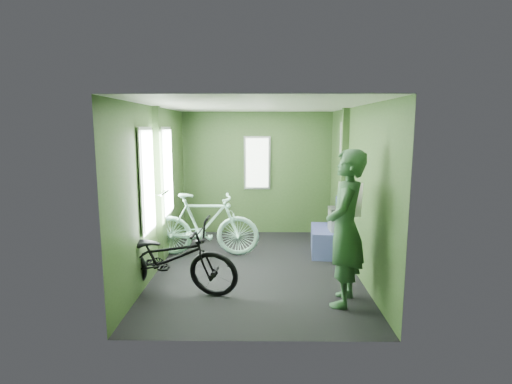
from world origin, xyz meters
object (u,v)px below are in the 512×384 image
passenger (345,228)px  bench_seat (327,238)px  bicycle_mint (205,256)px  bicycle_black (168,293)px  waste_box (336,232)px

passenger → bench_seat: passenger is taller
passenger → bench_seat: 1.96m
bicycle_mint → bench_seat: bench_seat is taller
bicycle_black → bicycle_mint: 1.44m
passenger → waste_box: bearing=-168.6°
bench_seat → bicycle_mint: bearing=-168.5°
bicycle_mint → passenger: 2.63m
bicycle_mint → waste_box: 2.11m
passenger → bicycle_mint: bearing=-112.8°
bicycle_black → bicycle_mint: bicycle_mint is taller
bicycle_black → bicycle_mint: size_ratio=1.03×
bicycle_mint → bicycle_black: bearing=170.7°
bicycle_black → waste_box: waste_box is taller
bicycle_mint → waste_box: (2.07, 0.07, 0.39)m
bicycle_black → bench_seat: bench_seat is taller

